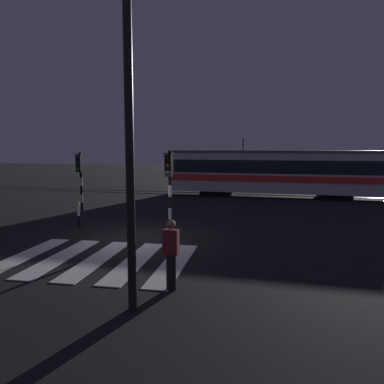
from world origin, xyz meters
TOP-DOWN VIEW (x-y plane):
  - ground_plane at (0.00, 0.00)m, footprint 120.00×120.00m
  - rail_near at (0.00, 13.23)m, footprint 80.00×0.12m
  - rail_far at (0.00, 14.67)m, footprint 80.00×0.12m
  - crosswalk_zebra at (-0.00, -2.99)m, footprint 5.87×4.67m
  - traffic_light_corner_far_left at (-5.36, 4.83)m, footprint 0.36×0.42m
  - traffic_light_median_centre at (0.84, 1.45)m, footprint 0.36×0.42m
  - street_lamp_near_kerb at (2.52, -6.25)m, footprint 0.44×1.21m
  - tram at (4.38, 13.95)m, footprint 14.88×2.58m
  - pedestrian_waiting_at_kerb at (2.96, -4.72)m, footprint 0.36×0.24m
  - bollard_island_edge at (-3.17, 1.09)m, footprint 0.12×0.12m

SIDE VIEW (x-z plane):
  - ground_plane at x=0.00m, z-range 0.00..0.00m
  - crosswalk_zebra at x=0.00m, z-range 0.00..0.02m
  - rail_near at x=0.00m, z-range 0.00..0.03m
  - rail_far at x=0.00m, z-range 0.00..0.03m
  - bollard_island_edge at x=-3.17m, z-range 0.00..1.11m
  - pedestrian_waiting_at_kerb at x=2.96m, z-range 0.02..1.73m
  - tram at x=4.38m, z-range -0.33..3.82m
  - traffic_light_corner_far_left at x=-5.36m, z-range 0.51..3.69m
  - traffic_light_median_centre at x=0.84m, z-range 0.53..3.83m
  - street_lamp_near_kerb at x=2.52m, z-range 0.95..7.79m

